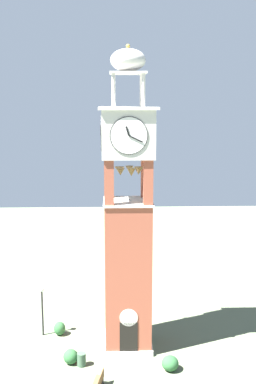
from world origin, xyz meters
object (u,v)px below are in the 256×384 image
object	(u,v)px
park_bench	(98,383)
trash_bin	(82,359)
clock_tower	(128,228)
lamp_post	(42,301)

from	to	relation	value
park_bench	trash_bin	size ratio (longest dim) A/B	2.07
clock_tower	park_bench	xyz separation A→B (m)	(-1.76, -4.89, -7.25)
lamp_post	park_bench	bearing A→B (deg)	-58.68
park_bench	trash_bin	world-z (taller)	park_bench
clock_tower	park_bench	size ratio (longest dim) A/B	11.22
lamp_post	clock_tower	bearing A→B (deg)	-14.71
clock_tower	trash_bin	world-z (taller)	clock_tower
park_bench	clock_tower	bearing A→B (deg)	70.26
park_bench	trash_bin	distance (m)	2.76
trash_bin	lamp_post	bearing A→B (deg)	126.30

